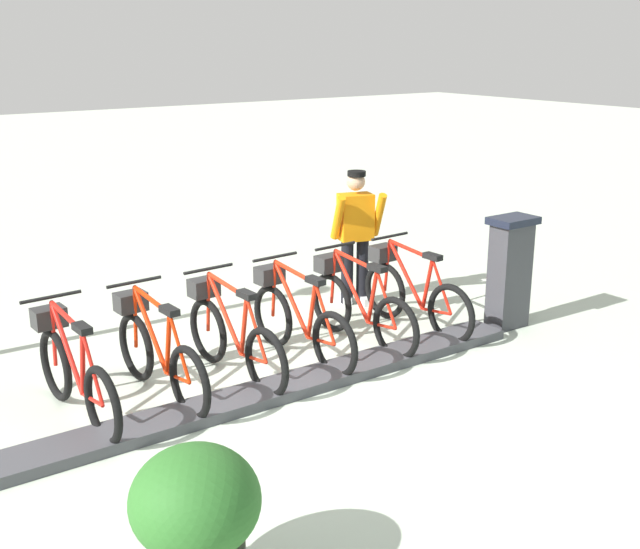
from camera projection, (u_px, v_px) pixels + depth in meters
name	position (u px, v px, depth m)	size (l,w,h in m)	color
ground_plane	(285.00, 393.00, 7.45)	(60.00, 60.00, 0.00)	beige
dock_rail_base	(284.00, 388.00, 7.43)	(0.44, 5.42, 0.10)	#47474C
payment_kiosk	(509.00, 270.00, 8.97)	(0.36, 0.52, 1.28)	#38383D
bike_docked_0	(412.00, 292.00, 8.97)	(1.72, 0.54, 1.02)	black
bike_docked_1	(358.00, 305.00, 8.55)	(1.72, 0.54, 1.02)	black
bike_docked_2	(298.00, 319.00, 8.12)	(1.72, 0.54, 1.02)	black
bike_docked_3	(231.00, 335.00, 7.70)	(1.72, 0.54, 1.02)	black
bike_docked_4	(157.00, 352.00, 7.28)	(1.72, 0.54, 1.02)	black
bike_docked_5	(74.00, 371.00, 6.85)	(1.72, 0.54, 1.02)	black
worker_near_rack	(356.00, 233.00, 9.67)	(0.57, 0.69, 1.66)	white
planter_bush	(196.00, 517.00, 4.58)	(0.76, 0.76, 0.97)	#59544C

